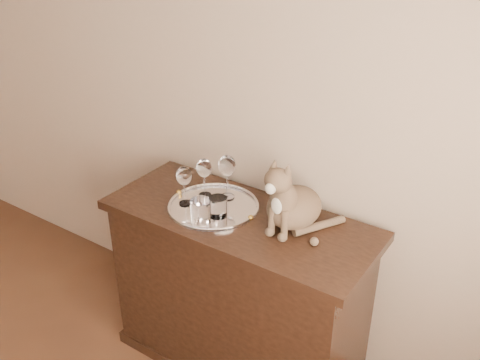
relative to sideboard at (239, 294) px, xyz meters
The scene contains 9 objects.
wall_back 1.15m from the sideboard, 152.68° to the left, with size 4.00×0.10×2.70m, color #BFA68F.
sideboard is the anchor object (origin of this frame).
tray 0.45m from the sideboard, behind, with size 0.40×0.40×0.01m, color white.
wine_glass_a 0.57m from the sideboard, 167.04° to the left, with size 0.07×0.07×0.18m, color white, non-canonical shape.
wine_glass_b 0.56m from the sideboard, 143.09° to the left, with size 0.08×0.08×0.21m, color white, non-canonical shape.
wine_glass_c 0.58m from the sideboard, 167.15° to the right, with size 0.07×0.07×0.18m, color silver, non-canonical shape.
tumbler_a 0.48m from the sideboard, 138.82° to the right, with size 0.08×0.08×0.09m, color white.
tumbler_b 0.51m from the sideboard, 127.84° to the right, with size 0.09×0.09×0.10m, color silver.
cat 0.64m from the sideboard, 18.32° to the left, with size 0.33×0.31×0.33m, color brown, non-canonical shape.
Camera 1 is at (1.70, 0.33, 2.05)m, focal length 40.00 mm.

